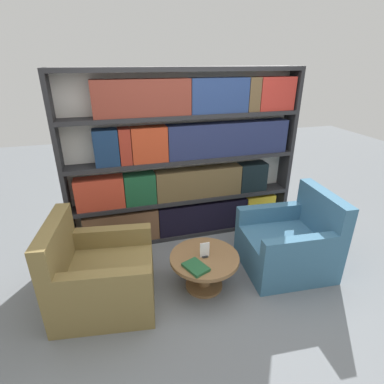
# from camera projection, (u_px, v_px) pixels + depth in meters

# --- Properties ---
(ground_plane) EXTENTS (14.00, 14.00, 0.00)m
(ground_plane) POSITION_uv_depth(u_px,v_px,m) (218.00, 299.00, 3.06)
(ground_plane) COLOR slate
(bookshelf) EXTENTS (2.95, 0.30, 2.17)m
(bookshelf) POSITION_uv_depth(u_px,v_px,m) (187.00, 162.00, 3.81)
(bookshelf) COLOR silver
(bookshelf) RESTS_ON ground_plane
(armchair_left) EXTENTS (1.04, 0.97, 0.92)m
(armchair_left) POSITION_uv_depth(u_px,v_px,m) (100.00, 277.00, 2.92)
(armchair_left) COLOR olive
(armchair_left) RESTS_ON ground_plane
(armchair_right) EXTENTS (0.99, 0.92, 0.92)m
(armchair_right) POSITION_uv_depth(u_px,v_px,m) (289.00, 244.00, 3.43)
(armchair_right) COLOR #386684
(armchair_right) RESTS_ON ground_plane
(coffee_table) EXTENTS (0.72, 0.72, 0.39)m
(coffee_table) POSITION_uv_depth(u_px,v_px,m) (204.00, 265.00, 3.13)
(coffee_table) COLOR brown
(coffee_table) RESTS_ON ground_plane
(table_sign) EXTENTS (0.10, 0.06, 0.16)m
(table_sign) POSITION_uv_depth(u_px,v_px,m) (205.00, 251.00, 3.05)
(table_sign) COLOR black
(table_sign) RESTS_ON coffee_table
(stray_book) EXTENTS (0.25, 0.29, 0.03)m
(stray_book) POSITION_uv_depth(u_px,v_px,m) (196.00, 267.00, 2.90)
(stray_book) COLOR #1E512D
(stray_book) RESTS_ON coffee_table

